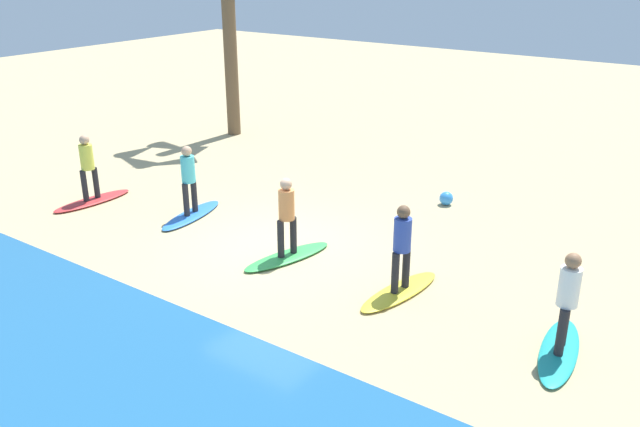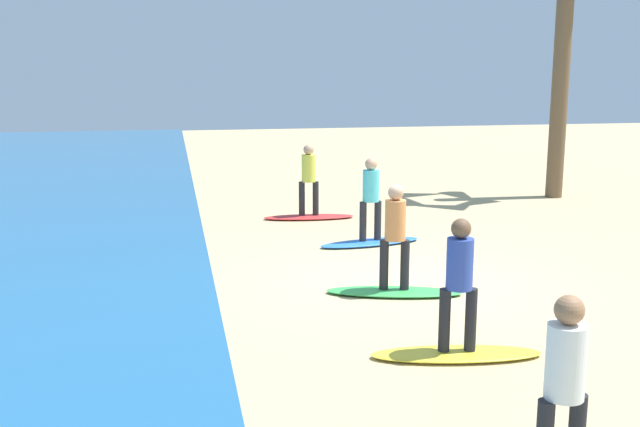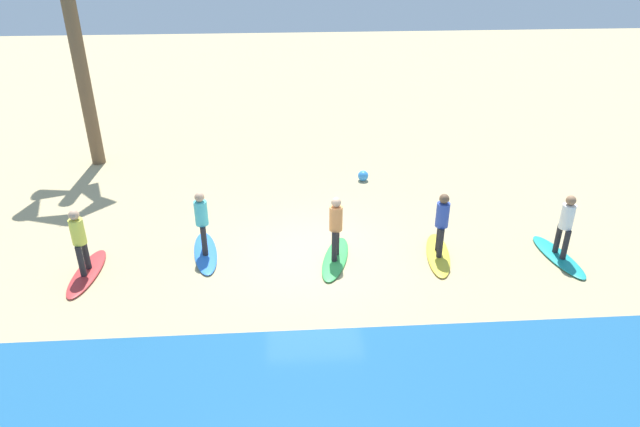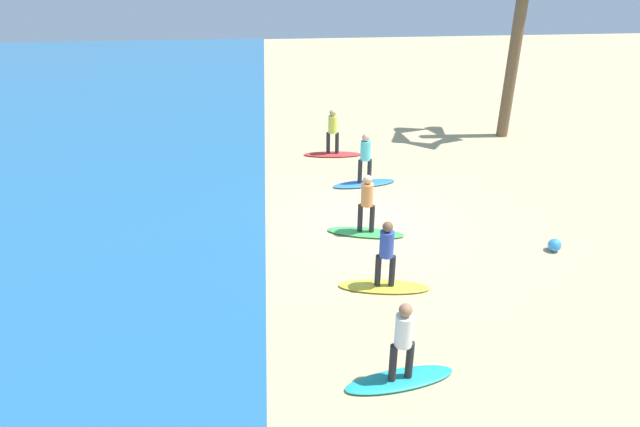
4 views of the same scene
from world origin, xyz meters
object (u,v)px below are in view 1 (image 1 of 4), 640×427
surfer_teal (568,295)px  surfboard_blue (192,215)px  surfer_yellow (402,242)px  beach_ball (446,198)px  surfboard_yellow (400,291)px  surfboard_green (287,257)px  surfboard_red (93,201)px  surfboard_teal (559,351)px  surfer_green (287,211)px  surfer_blue (188,175)px  surfer_red (87,163)px

surfer_teal → surfboard_blue: 8.90m
surfer_yellow → beach_ball: (1.27, -4.68, -0.87)m
surfer_teal → surfer_yellow: (2.97, -0.29, 0.00)m
surfer_teal → surfboard_yellow: (2.97, -0.29, -0.99)m
surfboard_green → surfboard_red: same height
surfboard_teal → surfer_green: size_ratio=1.28×
surfboard_red → surfboard_green: bearing=96.6°
surfboard_teal → surfboard_blue: (8.81, -0.77, 0.00)m
surfer_green → surfboard_red: bearing=2.3°
surfer_blue → surfer_red: size_ratio=1.00×
surfboard_yellow → surfboard_red: size_ratio=1.00×
surfboard_teal → surfboard_yellow: (2.97, -0.29, 0.00)m
surfer_red → beach_ball: surfer_red is taller
surfboard_green → surfer_red: size_ratio=1.28×
surfer_green → surfer_blue: size_ratio=1.00×
surfer_blue → beach_ball: surfer_blue is taller
surfboard_yellow → surfboard_green: 2.59m
surfboard_green → surfer_green: surfer_green is taller
surfer_teal → surfboard_green: bearing=-2.9°
surfer_yellow → beach_ball: bearing=-74.8°
surfer_yellow → beach_ball: surfer_yellow is taller
surfer_red → surfer_teal: bearing=179.8°
surfboard_yellow → surfer_green: size_ratio=1.28×
surfer_red → beach_ball: size_ratio=4.88×
surfer_red → surfer_yellow: bearing=-178.3°
surfer_teal → surfboard_red: size_ratio=0.78×
surfboard_red → surfer_yellow: bearing=96.0°
surfboard_yellow → surfboard_red: bearing=-79.6°
surfboard_red → surfer_teal: bearing=94.1°
surfer_yellow → surfer_green: same height
surfboard_red → surfboard_teal: bearing=94.1°
surfboard_green → surfer_green: size_ratio=1.28×
surfer_yellow → surfer_teal: bearing=174.4°
surfboard_teal → surfer_blue: size_ratio=1.28×
surfer_teal → beach_ball: bearing=-49.5°
surfboard_teal → surfer_red: (11.52, -0.04, 0.99)m
surfboard_yellow → surfboard_blue: 5.85m
surfer_blue → surfboard_green: bearing=171.4°
surfer_blue → surfboard_blue: bearing=90.0°
surfboard_teal → surfer_red: 11.57m
surfboard_teal → surfer_yellow: 3.15m
surfboard_teal → surfboard_green: size_ratio=1.00×
surfboard_yellow → surfer_yellow: 0.99m
surfboard_yellow → surfboard_red: (8.55, 0.25, 0.00)m
surfer_green → surfer_blue: bearing=-8.6°
surfboard_yellow → surfer_blue: bearing=-86.1°
surfer_green → surfer_teal: bearing=177.1°
surfboard_red → beach_ball: bearing=128.3°
surfboard_yellow → surfboard_red: same height
surfer_green → surfboard_red: 6.05m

